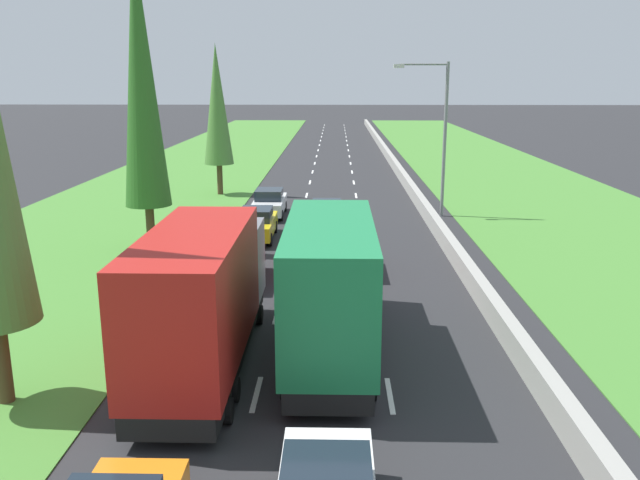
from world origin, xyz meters
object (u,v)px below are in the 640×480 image
at_px(maroon_hatchback_left_lane, 239,262).
at_px(poplar_tree_second, 141,74).
at_px(yellow_sedan_left_lane, 257,224).
at_px(white_sedan_left_lane, 269,203).
at_px(teal_hatchback_centre_lane, 327,216).
at_px(street_light_mast, 439,128).
at_px(green_box_truck_centre_lane, 330,283).
at_px(poplar_tree_third, 217,105).
at_px(red_box_truck_left_lane, 203,295).
at_px(maroon_van_centre_lane, 324,238).

relative_size(maroon_hatchback_left_lane, poplar_tree_second, 0.27).
bearing_deg(poplar_tree_second, yellow_sedan_left_lane, 24.84).
xyz_separation_m(maroon_hatchback_left_lane, white_sedan_left_lane, (-0.07, 13.11, -0.02)).
height_order(teal_hatchback_centre_lane, street_light_mast, street_light_mast).
distance_m(teal_hatchback_centre_lane, poplar_tree_second, 11.99).
height_order(maroon_hatchback_left_lane, poplar_tree_second, poplar_tree_second).
bearing_deg(green_box_truck_centre_lane, street_light_mast, 73.01).
bearing_deg(green_box_truck_centre_lane, poplar_tree_third, 106.42).
height_order(teal_hatchback_centre_lane, poplar_tree_third, poplar_tree_third).
bearing_deg(poplar_tree_third, red_box_truck_left_lane, -80.96).
distance_m(teal_hatchback_centre_lane, poplar_tree_third, 14.69).
bearing_deg(yellow_sedan_left_lane, street_light_mast, 31.12).
bearing_deg(teal_hatchback_centre_lane, white_sedan_left_lane, 131.96).
distance_m(yellow_sedan_left_lane, maroon_van_centre_lane, 6.55).
distance_m(red_box_truck_left_lane, teal_hatchback_centre_lane, 17.73).
height_order(red_box_truck_left_lane, green_box_truck_centre_lane, same).
height_order(red_box_truck_left_lane, yellow_sedan_left_lane, red_box_truck_left_lane).
distance_m(poplar_tree_third, street_light_mast, 15.99).
bearing_deg(poplar_tree_second, poplar_tree_third, 87.57).
bearing_deg(red_box_truck_left_lane, green_box_truck_centre_lane, 19.21).
xyz_separation_m(white_sedan_left_lane, green_box_truck_centre_lane, (3.82, -20.05, 1.37)).
height_order(red_box_truck_left_lane, street_light_mast, street_light_mast).
relative_size(maroon_hatchback_left_lane, white_sedan_left_lane, 0.87).
bearing_deg(green_box_truck_centre_lane, yellow_sedan_left_lane, 105.35).
height_order(maroon_hatchback_left_lane, maroon_van_centre_lane, maroon_van_centre_lane).
bearing_deg(teal_hatchback_centre_lane, maroon_van_centre_lane, -90.03).
height_order(green_box_truck_centre_lane, poplar_tree_third, poplar_tree_third).
xyz_separation_m(red_box_truck_left_lane, teal_hatchback_centre_lane, (3.20, 17.39, -1.35)).
xyz_separation_m(red_box_truck_left_lane, green_box_truck_centre_lane, (3.52, 1.23, 0.00)).
distance_m(green_box_truck_centre_lane, maroon_van_centre_lane, 8.75).
bearing_deg(teal_hatchback_centre_lane, poplar_tree_third, 124.62).
distance_m(maroon_hatchback_left_lane, teal_hatchback_centre_lane, 9.84).
bearing_deg(white_sedan_left_lane, yellow_sedan_left_lane, -90.72).
bearing_deg(street_light_mast, teal_hatchback_centre_lane, -147.83).
bearing_deg(street_light_mast, maroon_van_centre_lane, -119.43).
bearing_deg(maroon_van_centre_lane, maroon_hatchback_left_lane, -152.57).
relative_size(yellow_sedan_left_lane, white_sedan_left_lane, 1.00).
relative_size(green_box_truck_centre_lane, maroon_van_centre_lane, 1.92).
bearing_deg(white_sedan_left_lane, maroon_hatchback_left_lane, -89.68).
distance_m(maroon_hatchback_left_lane, poplar_tree_second, 10.24).
relative_size(red_box_truck_left_lane, poplar_tree_second, 0.65).
bearing_deg(teal_hatchback_centre_lane, yellow_sedan_left_lane, -150.86).
relative_size(maroon_van_centre_lane, poplar_tree_second, 0.34).
bearing_deg(yellow_sedan_left_lane, white_sedan_left_lane, 89.28).
bearing_deg(green_box_truck_centre_lane, maroon_hatchback_left_lane, 118.35).
relative_size(red_box_truck_left_lane, street_light_mast, 1.04).
bearing_deg(yellow_sedan_left_lane, teal_hatchback_centre_lane, 29.14).
relative_size(red_box_truck_left_lane, teal_hatchback_centre_lane, 2.41).
xyz_separation_m(maroon_van_centre_lane, street_light_mast, (6.51, 11.54, 3.83)).
xyz_separation_m(maroon_van_centre_lane, teal_hatchback_centre_lane, (0.00, 7.45, -0.56)).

